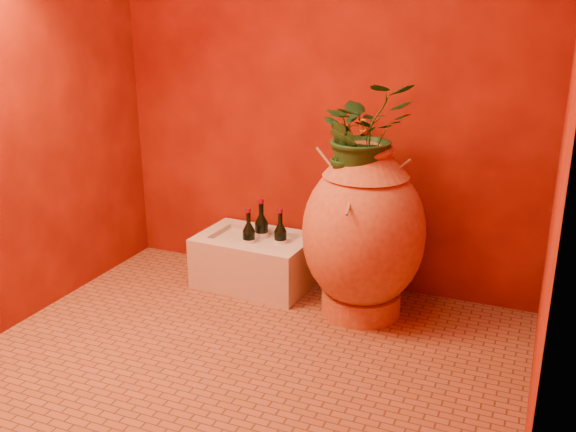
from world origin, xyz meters
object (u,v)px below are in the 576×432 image
at_px(wine_bottle_b, 249,241).
at_px(amphora, 363,232).
at_px(wall_tap, 362,134).
at_px(stone_basin, 255,261).
at_px(wine_bottle_c, 280,242).
at_px(wine_bottle_a, 262,234).

bearing_deg(wine_bottle_b, amphora, -6.12).
relative_size(amphora, wall_tap, 5.42).
xyz_separation_m(stone_basin, wine_bottle_c, (0.15, 0.04, 0.13)).
height_order(amphora, wine_bottle_b, amphora).
relative_size(stone_basin, wine_bottle_b, 2.16).
height_order(stone_basin, wall_tap, wall_tap).
xyz_separation_m(amphora, wall_tap, (-0.11, 0.26, 0.46)).
xyz_separation_m(stone_basin, wine_bottle_a, (0.01, 0.08, 0.14)).
bearing_deg(wine_bottle_c, amphora, -14.62).
xyz_separation_m(wine_bottle_a, wine_bottle_b, (-0.03, -0.11, -0.01)).
relative_size(amphora, stone_basin, 1.37).
bearing_deg(wine_bottle_c, wall_tap, 16.35).
distance_m(amphora, wine_bottle_a, 0.72).
relative_size(wine_bottle_c, wall_tap, 1.84).
bearing_deg(amphora, wine_bottle_c, 165.38).
bearing_deg(wine_bottle_b, wine_bottle_c, 20.24).
bearing_deg(amphora, wall_tap, 111.84).
distance_m(wine_bottle_a, wine_bottle_c, 0.15).
relative_size(amphora, wine_bottle_a, 2.71).
xyz_separation_m(wine_bottle_c, wall_tap, (0.43, 0.13, 0.64)).
xyz_separation_m(wine_bottle_a, wall_tap, (0.57, 0.08, 0.63)).
relative_size(wine_bottle_b, wine_bottle_c, 1.00).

